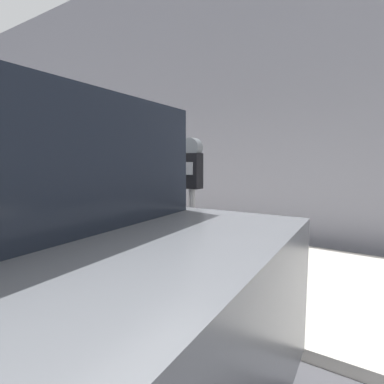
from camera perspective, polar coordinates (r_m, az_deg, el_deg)
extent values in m
plane|color=#47474C|center=(3.01, -23.67, -23.99)|extent=(60.00, 60.00, 0.00)
cube|color=#BCB7AD|center=(4.46, 1.32, -12.67)|extent=(24.00, 2.80, 0.10)
cube|color=gray|center=(6.10, 11.57, 19.22)|extent=(24.00, 0.30, 5.76)
cylinder|color=gray|center=(3.09, 0.00, -9.57)|extent=(0.07, 0.07, 1.10)
cube|color=black|center=(2.97, 0.00, 4.03)|extent=(0.19, 0.13, 0.35)
cube|color=gray|center=(2.92, -0.72, 4.51)|extent=(0.10, 0.01, 0.12)
cylinder|color=slate|center=(2.97, 0.00, 8.43)|extent=(0.19, 0.10, 0.19)
cylinder|color=black|center=(2.46, -1.69, -21.62)|extent=(0.70, 0.26, 0.69)
cylinder|color=red|center=(4.91, -21.15, -6.66)|extent=(0.24, 0.24, 0.67)
sphere|color=red|center=(4.84, -21.32, -2.19)|extent=(0.22, 0.22, 0.22)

